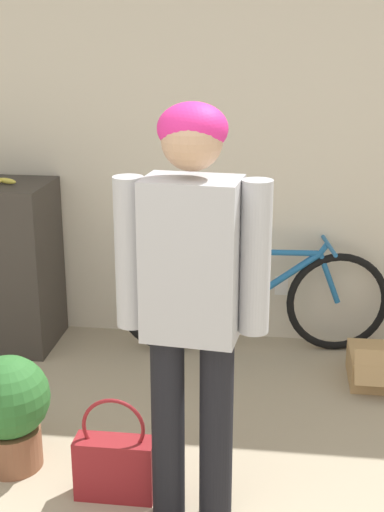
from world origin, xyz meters
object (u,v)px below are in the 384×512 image
(bicycle, at_px, (253,299))
(handbag, at_px, (115,464))
(person, at_px, (192,282))
(cardboard_box, at_px, (384,367))
(potted_plant, at_px, (9,407))

(bicycle, relative_size, handbag, 3.52)
(person, height_order, handbag, person)
(handbag, height_order, cardboard_box, handbag)
(handbag, relative_size, potted_plant, 0.87)
(bicycle, bearing_deg, cardboard_box, -30.98)
(cardboard_box, bearing_deg, handbag, -136.26)
(handbag, bearing_deg, potted_plant, 162.54)
(person, relative_size, cardboard_box, 3.89)
(person, distance_m, cardboard_box, 1.80)
(bicycle, distance_m, potted_plant, 1.68)
(potted_plant, bearing_deg, person, -15.61)
(handbag, xyz_separation_m, cardboard_box, (1.24, 1.19, -0.07))
(person, bearing_deg, handbag, 173.30)
(person, bearing_deg, bicycle, 89.98)
(cardboard_box, height_order, potted_plant, potted_plant)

